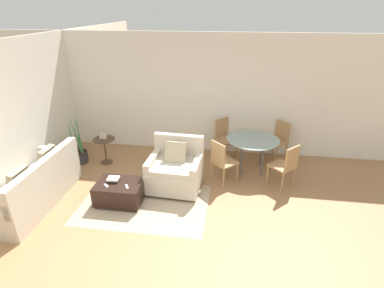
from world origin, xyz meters
TOP-DOWN VIEW (x-y plane):
  - ground_plane at (0.00, 0.00)m, footprint 20.00×20.00m
  - wall_back at (0.00, 3.26)m, footprint 12.00×0.06m
  - wall_left at (-3.05, 1.50)m, footprint 0.06×12.00m
  - area_rug at (-0.60, 0.84)m, footprint 2.26×1.53m
  - couch at (-2.52, 0.60)m, footprint 0.82×1.97m
  - armchair at (-0.15, 1.47)m, footprint 1.02×0.93m
  - ottoman at (-1.05, 0.85)m, footprint 0.81×0.59m
  - book_stack at (-1.17, 0.90)m, footprint 0.21×0.18m
  - tv_remote_primary at (-1.23, 0.74)m, footprint 0.12×0.12m
  - tv_remote_secondary at (-0.87, 0.75)m, footprint 0.11×0.14m
  - potted_plant at (-2.53, 2.19)m, footprint 0.41×0.41m
  - side_table at (-1.90, 2.25)m, footprint 0.49×0.49m
  - picture_frame at (-1.90, 2.25)m, footprint 0.18×0.07m
  - dining_table at (1.33, 2.38)m, footprint 1.10×1.10m
  - dining_chair_near_left at (0.71, 1.76)m, footprint 0.59×0.59m
  - dining_chair_near_right at (1.94, 1.76)m, footprint 0.59×0.59m
  - dining_chair_far_left at (0.71, 2.99)m, footprint 0.59×0.59m
  - dining_chair_far_right at (1.94, 2.99)m, footprint 0.59×0.59m

SIDE VIEW (x-z plane):
  - ground_plane at x=0.00m, z-range 0.00..0.00m
  - area_rug at x=-0.60m, z-range 0.00..0.01m
  - ottoman at x=-1.05m, z-range 0.02..0.41m
  - potted_plant at x=-2.53m, z-range -0.37..0.84m
  - couch at x=-2.52m, z-range -0.14..0.76m
  - armchair at x=-0.15m, z-range -0.11..0.87m
  - tv_remote_secondary at x=-0.87m, z-range 0.39..0.40m
  - tv_remote_primary at x=-1.23m, z-range 0.39..0.40m
  - side_table at x=-1.90m, z-range 0.12..0.71m
  - book_stack at x=-1.17m, z-range 0.40..0.46m
  - dining_chair_near_left at x=0.71m, z-range 0.07..0.97m
  - dining_chair_near_right at x=1.94m, z-range 0.07..0.97m
  - dining_chair_far_left at x=0.71m, z-range 0.07..0.97m
  - dining_chair_far_right at x=1.94m, z-range 0.07..0.97m
  - dining_table at x=1.33m, z-range 0.28..1.01m
  - picture_frame at x=-1.90m, z-range 0.58..0.76m
  - wall_back at x=0.00m, z-range 0.00..2.75m
  - wall_left at x=-3.05m, z-range 0.00..2.75m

